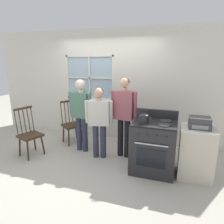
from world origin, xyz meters
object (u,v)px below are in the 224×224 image
at_px(person_teen_center, 99,117).
at_px(person_adult_right, 124,111).
at_px(stove, 153,146).
at_px(kettle, 144,118).
at_px(stereo, 200,123).
at_px(chair_by_window, 30,135).
at_px(chair_near_wall, 72,125).
at_px(person_elderly_left, 81,109).
at_px(potted_plant, 85,96).
at_px(side_counter, 196,153).

xyz_separation_m(person_teen_center, person_adult_right, (0.46, 0.20, 0.11)).
xyz_separation_m(stove, kettle, (-0.17, -0.13, 0.55)).
height_order(person_adult_right, stereo, person_adult_right).
bearing_deg(chair_by_window, person_teen_center, -55.34).
height_order(person_teen_center, stereo, person_teen_center).
bearing_deg(stereo, chair_near_wall, 165.78).
bearing_deg(person_elderly_left, chair_by_window, -140.72).
relative_size(kettle, stereo, 0.73).
distance_m(person_teen_center, kettle, 1.01).
relative_size(person_adult_right, potted_plant, 5.33).
distance_m(person_adult_right, side_counter, 1.51).
bearing_deg(potted_plant, stove, -32.36).
distance_m(person_adult_right, potted_plant, 1.55).
bearing_deg(chair_near_wall, stereo, -68.45).
bearing_deg(side_counter, kettle, -170.26).
bearing_deg(stove, person_teen_center, 170.69).
xyz_separation_m(chair_near_wall, side_counter, (2.76, -0.68, 0.00)).
distance_m(person_teen_center, side_counter, 1.88).
xyz_separation_m(person_teen_center, stove, (1.12, -0.18, -0.39)).
relative_size(chair_near_wall, person_teen_center, 0.71).
height_order(potted_plant, stereo, potted_plant).
height_order(person_teen_center, person_adult_right, person_adult_right).
bearing_deg(person_adult_right, stereo, -8.76).
bearing_deg(stereo, chair_by_window, -176.53).
relative_size(chair_by_window, side_counter, 1.14).
bearing_deg(person_adult_right, person_elderly_left, -171.50).
bearing_deg(potted_plant, chair_by_window, -112.35).
height_order(kettle, stereo, kettle).
relative_size(person_elderly_left, side_counter, 1.75).
bearing_deg(stereo, stove, 179.93).
bearing_deg(chair_near_wall, stove, -73.06).
distance_m(chair_by_window, person_adult_right, 2.04).
bearing_deg(person_elderly_left, potted_plant, 119.82).
relative_size(chair_by_window, person_teen_center, 0.71).
relative_size(person_adult_right, side_counter, 1.81).
bearing_deg(kettle, chair_near_wall, 156.17).
bearing_deg(potted_plant, side_counter, -24.54).
height_order(person_elderly_left, stove, person_elderly_left).
bearing_deg(side_counter, stove, -178.39).
relative_size(person_elderly_left, stove, 1.46).
bearing_deg(stove, person_adult_right, 149.53).
relative_size(person_teen_center, stove, 1.34).
bearing_deg(person_adult_right, kettle, -39.89).
bearing_deg(side_counter, stereo, -90.00).
xyz_separation_m(person_elderly_left, stove, (1.60, -0.36, -0.48)).
height_order(chair_near_wall, person_elderly_left, person_elderly_left).
height_order(chair_by_window, person_adult_right, person_adult_right).
bearing_deg(kettle, chair_by_window, -178.39).
relative_size(chair_by_window, potted_plant, 3.35).
relative_size(chair_near_wall, stove, 0.95).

